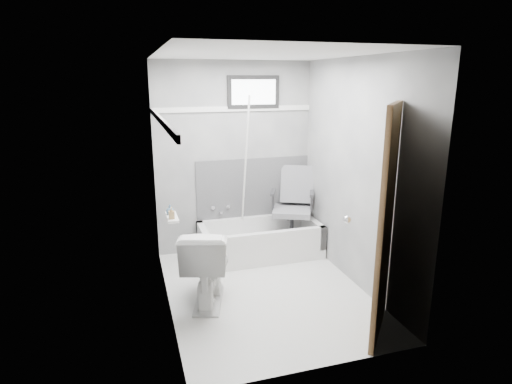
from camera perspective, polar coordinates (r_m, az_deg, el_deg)
name	(u,v)px	position (r m, az deg, el deg)	size (l,w,h in m)	color
floor	(266,291)	(4.64, 1.29, -13.10)	(2.60, 2.60, 0.00)	white
ceiling	(267,54)	(4.11, 1.49, 17.97)	(2.60, 2.60, 0.00)	silver
wall_back	(234,158)	(5.44, -2.91, 4.49)	(2.00, 0.02, 2.40)	slate
wall_front	(324,222)	(3.06, 9.03, -3.95)	(2.00, 0.02, 2.40)	slate
wall_left	(163,188)	(4.03, -12.26, 0.47)	(0.02, 2.60, 2.40)	slate
wall_right	(356,175)	(4.62, 13.25, 2.26)	(0.02, 2.60, 2.40)	slate
bathtub	(260,240)	(5.43, 0.55, -6.40)	(1.50, 0.70, 0.42)	silver
office_chair	(292,206)	(5.49, 4.83, -1.86)	(0.56, 0.56, 0.97)	slate
toilet	(207,265)	(4.32, -6.56, -9.58)	(0.45, 0.81, 0.79)	white
door	(435,233)	(3.66, 22.79, -5.12)	(0.78, 0.78, 2.00)	brown
window	(253,92)	(5.41, -0.35, 13.19)	(0.66, 0.04, 0.40)	black
backerboard	(253,188)	(5.58, -0.34, 0.57)	(1.50, 0.02, 0.78)	#4C4C4F
trim_back	(234,109)	(5.35, -2.97, 11.01)	(2.00, 0.02, 0.06)	white
trim_left	(161,120)	(3.92, -12.57, 9.29)	(0.02, 2.60, 0.06)	white
pole	(245,174)	(5.26, -1.48, 2.48)	(0.02, 0.02, 1.95)	silver
shelf	(172,217)	(4.16, -11.13, -3.31)	(0.10, 0.32, 0.03)	white
soap_bottle_a	(172,213)	(4.06, -11.20, -2.78)	(0.05, 0.05, 0.12)	#A18150
soap_bottle_b	(170,210)	(4.20, -11.40, -2.30)	(0.08, 0.08, 0.10)	slate
faucet	(220,209)	(5.52, -4.76, -2.33)	(0.26, 0.10, 0.16)	silver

